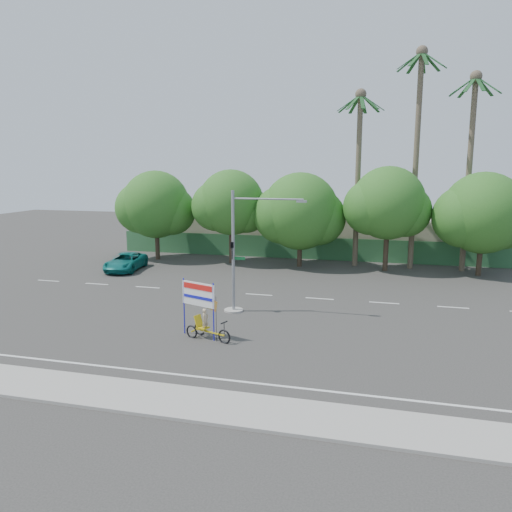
# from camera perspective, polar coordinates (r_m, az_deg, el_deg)

# --- Properties ---
(ground) EXTENTS (120.00, 120.00, 0.00)m
(ground) POSITION_cam_1_polar(r_m,az_deg,el_deg) (24.98, 0.26, -9.24)
(ground) COLOR #33302D
(ground) RESTS_ON ground
(sidewalk_near) EXTENTS (50.00, 2.40, 0.12)m
(sidewalk_near) POSITION_cam_1_polar(r_m,az_deg,el_deg) (18.36, -5.78, -16.60)
(sidewalk_near) COLOR gray
(sidewalk_near) RESTS_ON ground
(fence) EXTENTS (38.00, 0.08, 2.00)m
(fence) POSITION_cam_1_polar(r_m,az_deg,el_deg) (45.30, 6.99, 0.85)
(fence) COLOR #336B3D
(fence) RESTS_ON ground
(building_left) EXTENTS (12.00, 8.00, 4.00)m
(building_left) POSITION_cam_1_polar(r_m,az_deg,el_deg) (51.71, -3.38, 3.19)
(building_left) COLOR #B5A690
(building_left) RESTS_ON ground
(building_right) EXTENTS (14.00, 8.00, 3.60)m
(building_right) POSITION_cam_1_polar(r_m,az_deg,el_deg) (49.31, 16.97, 2.18)
(building_right) COLOR #B5A690
(building_right) RESTS_ON ground
(tree_far_left) EXTENTS (7.14, 6.00, 7.96)m
(tree_far_left) POSITION_cam_1_polar(r_m,az_deg,el_deg) (45.54, -11.41, 5.55)
(tree_far_left) COLOR #473828
(tree_far_left) RESTS_ON ground
(tree_left) EXTENTS (6.66, 5.60, 8.07)m
(tree_left) POSITION_cam_1_polar(r_m,az_deg,el_deg) (42.92, -2.94, 5.86)
(tree_left) COLOR #473828
(tree_left) RESTS_ON ground
(tree_center) EXTENTS (7.62, 6.40, 7.85)m
(tree_center) POSITION_cam_1_polar(r_m,az_deg,el_deg) (41.58, 5.00, 4.87)
(tree_center) COLOR #473828
(tree_center) RESTS_ON ground
(tree_right) EXTENTS (6.90, 5.80, 8.36)m
(tree_right) POSITION_cam_1_polar(r_m,az_deg,el_deg) (40.94, 14.78, 5.57)
(tree_right) COLOR #473828
(tree_right) RESTS_ON ground
(tree_far_right) EXTENTS (7.38, 6.20, 7.94)m
(tree_far_right) POSITION_cam_1_polar(r_m,az_deg,el_deg) (41.61, 24.44, 4.24)
(tree_far_right) COLOR #473828
(tree_far_right) RESTS_ON ground
(palm_tall) EXTENTS (3.73, 3.79, 17.45)m
(palm_tall) POSITION_cam_1_polar(r_m,az_deg,el_deg) (42.43, 17.94, 12.64)
(palm_tall) COLOR #70604C
(palm_tall) RESTS_ON ground
(palm_mid) EXTENTS (3.73, 3.79, 15.45)m
(palm_mid) POSITION_cam_1_polar(r_m,az_deg,el_deg) (42.79, 23.30, 10.86)
(palm_mid) COLOR #70604C
(palm_mid) RESTS_ON ground
(palm_short) EXTENTS (3.73, 3.79, 14.45)m
(palm_short) POSITION_cam_1_polar(r_m,az_deg,el_deg) (42.39, 11.63, 10.75)
(palm_short) COLOR #70604C
(palm_short) RESTS_ON ground
(traffic_signal) EXTENTS (4.72, 1.10, 7.00)m
(traffic_signal) POSITION_cam_1_polar(r_m,az_deg,el_deg) (28.49, -2.04, -0.72)
(traffic_signal) COLOR gray
(traffic_signal) RESTS_ON ground
(trike_billboard) EXTENTS (2.80, 1.28, 2.91)m
(trike_billboard) POSITION_cam_1_polar(r_m,az_deg,el_deg) (24.63, -6.08, -6.73)
(trike_billboard) COLOR black
(trike_billboard) RESTS_ON ground
(pickup_truck) EXTENTS (2.93, 5.25, 1.39)m
(pickup_truck) POSITION_cam_1_polar(r_m,az_deg,el_deg) (41.69, -14.68, -0.65)
(pickup_truck) COLOR #10736D
(pickup_truck) RESTS_ON ground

